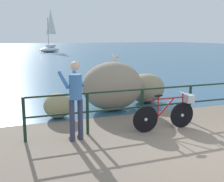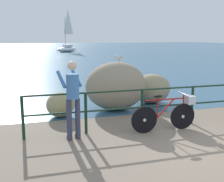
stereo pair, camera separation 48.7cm
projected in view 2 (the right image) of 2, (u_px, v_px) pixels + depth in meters
name	position (u px, v px, depth m)	size (l,w,h in m)	color
ground_plane	(70.00, 64.00, 24.58)	(120.00, 120.00, 0.10)	#756656
sea_surface	(48.00, 49.00, 50.98)	(120.00, 90.00, 0.01)	#2D5675
promenade_railing	(168.00, 102.00, 7.29)	(7.25, 0.07, 1.02)	black
bicycle	(169.00, 112.00, 6.96)	(1.70, 0.48, 0.92)	black
person_at_railing	(73.00, 96.00, 6.27)	(0.53, 0.67, 1.78)	#333851
breakwater_boulder_main	(116.00, 86.00, 8.92)	(1.94, 1.45, 1.52)	gray
breakwater_boulder_left	(60.00, 105.00, 8.17)	(0.81, 0.74, 0.72)	#978D61
breakwater_boulder_right	(151.00, 89.00, 9.87)	(1.34, 1.11, 1.02)	gray
seagull	(119.00, 58.00, 8.68)	(0.34, 0.17, 0.23)	gold
sailboat	(67.00, 47.00, 41.77)	(4.06, 4.00, 6.16)	white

